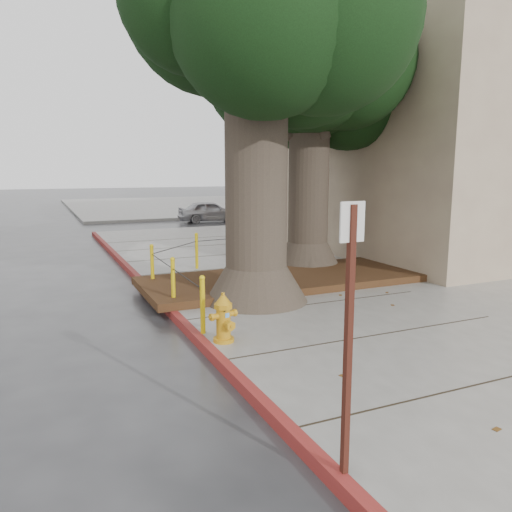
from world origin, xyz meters
The scene contains 15 objects.
ground centered at (0.00, 0.00, 0.00)m, with size 140.00×140.00×0.00m, color #28282B.
sidewalk_main centered at (6.00, 2.50, 0.07)m, with size 16.00×26.00×0.15m, color slate.
sidewalk_far centered at (6.00, 30.00, 0.07)m, with size 16.00×20.00×0.15m, color slate.
curb_red centered at (-2.00, 2.50, 0.07)m, with size 0.14×26.00×0.16m, color maroon.
planter_bed centered at (0.90, 3.90, 0.23)m, with size 6.40×2.60×0.16m, color black.
building_corner centered at (10.00, 8.50, 5.00)m, with size 12.00×13.00×10.00m, color tan.
building_side_white centered at (16.00, 26.00, 4.50)m, with size 10.00×10.00×9.00m, color silver.
building_side_grey centered at (22.00, 32.00, 6.00)m, with size 12.00×14.00×12.00m, color slate.
tree_near centered at (0.03, 2.82, 5.39)m, with size 4.50×3.80×7.68m.
tree_far centered at (2.64, 5.32, 5.02)m, with size 4.50×3.80×7.17m.
bollard_ring centered at (-0.87, 4.38, 0.66)m, with size 3.79×5.39×0.95m.
fire_hydrant centered at (-1.74, 0.70, 0.52)m, with size 0.41×0.39×0.76m.
signpost centered at (-1.95, -2.83, 1.47)m, with size 0.23×0.06×2.33m.
car_silver centered at (4.16, 18.53, 0.56)m, with size 1.32×3.27×1.11m, color #AAA9AF.
car_red centered at (8.23, 17.63, 0.68)m, with size 1.43×4.11×1.35m, color maroon.
Camera 1 is at (-4.24, -6.09, 2.73)m, focal length 35.00 mm.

